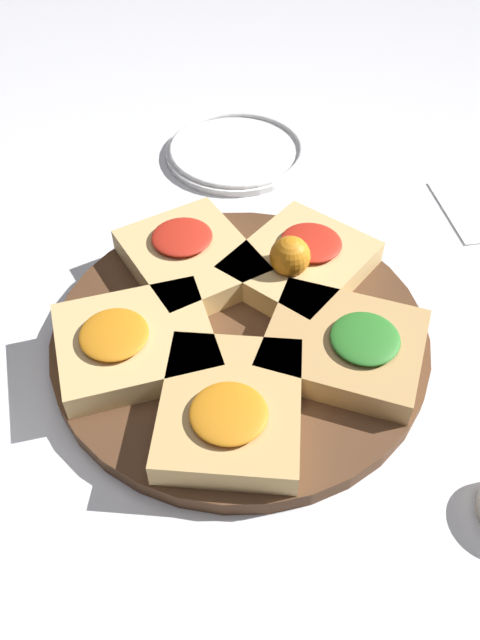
% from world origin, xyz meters
% --- Properties ---
extents(ground_plane, '(3.00, 3.00, 0.00)m').
position_xyz_m(ground_plane, '(0.00, 0.00, 0.00)').
color(ground_plane, white).
extents(serving_board, '(0.42, 0.42, 0.02)m').
position_xyz_m(serving_board, '(0.00, 0.00, 0.01)').
color(serving_board, '#51331E').
rests_on(serving_board, ground_plane).
extents(focaccia_slice_0, '(0.16, 0.14, 0.04)m').
position_xyz_m(focaccia_slice_0, '(-0.12, 0.00, 0.04)').
color(focaccia_slice_0, tan).
rests_on(focaccia_slice_0, serving_board).
extents(focaccia_slice_1, '(0.17, 0.19, 0.04)m').
position_xyz_m(focaccia_slice_1, '(-0.03, -0.11, 0.04)').
color(focaccia_slice_1, tan).
rests_on(focaccia_slice_1, serving_board).
extents(focaccia_slice_2, '(0.21, 0.20, 0.07)m').
position_xyz_m(focaccia_slice_2, '(0.09, -0.06, 0.04)').
color(focaccia_slice_2, '#DBB775').
rests_on(focaccia_slice_2, serving_board).
extents(focaccia_slice_3, '(0.21, 0.20, 0.04)m').
position_xyz_m(focaccia_slice_3, '(0.10, 0.07, 0.04)').
color(focaccia_slice_3, '#DBB775').
rests_on(focaccia_slice_3, serving_board).
extents(focaccia_slice_4, '(0.18, 0.20, 0.04)m').
position_xyz_m(focaccia_slice_4, '(-0.04, 0.11, 0.04)').
color(focaccia_slice_4, '#DBB775').
rests_on(focaccia_slice_4, serving_board).
extents(plate_right, '(0.22, 0.22, 0.02)m').
position_xyz_m(plate_right, '(0.38, 0.03, 0.01)').
color(plate_right, white).
rests_on(plate_right, ground_plane).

